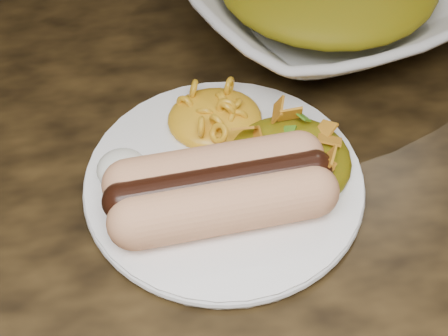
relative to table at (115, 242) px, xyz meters
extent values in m
cube|color=#412E14|center=(0.00, 0.00, 0.07)|extent=(1.60, 0.90, 0.04)
cylinder|color=white|center=(0.10, -0.02, 0.10)|extent=(0.26, 0.26, 0.01)
cylinder|color=#FFAE76|center=(0.09, -0.06, 0.12)|extent=(0.13, 0.05, 0.04)
cylinder|color=#FFAE76|center=(0.09, -0.03, 0.12)|extent=(0.13, 0.05, 0.04)
cylinder|color=#37180C|center=(0.09, -0.05, 0.13)|extent=(0.15, 0.04, 0.03)
ellipsoid|color=orange|center=(0.10, 0.04, 0.12)|extent=(0.09, 0.08, 0.03)
ellipsoid|color=white|center=(0.02, -0.01, 0.12)|extent=(0.05, 0.05, 0.02)
ellipsoid|color=#AF6300|center=(0.15, -0.02, 0.12)|extent=(0.10, 0.09, 0.04)
camera|label=1|loc=(0.05, -0.33, 0.49)|focal=50.00mm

